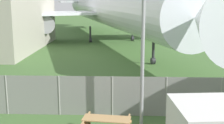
% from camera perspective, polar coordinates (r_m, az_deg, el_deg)
% --- Properties ---
extents(perimeter_fence, '(56.07, 0.07, 1.93)m').
position_cam_1_polar(perimeter_fence, '(14.89, 0.05, -6.27)').
color(perimeter_fence, gray).
rests_on(perimeter_fence, ground).
extents(airplane, '(38.27, 47.35, 13.57)m').
position_cam_1_polar(airplane, '(38.22, 0.49, 9.82)').
color(airplane, white).
rests_on(airplane, ground).
extents(light_mast, '(0.44, 0.44, 7.06)m').
position_cam_1_polar(light_mast, '(13.18, 5.72, 6.44)').
color(light_mast, '#99999E').
rests_on(light_mast, ground).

